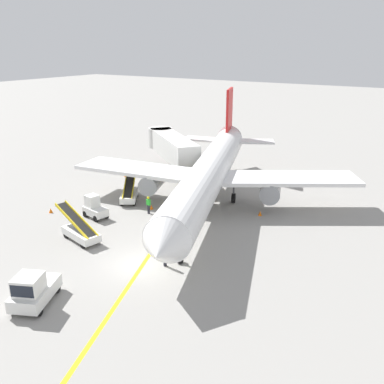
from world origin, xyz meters
TOP-DOWN VIEW (x-y plane):
  - ground_plane at (0.00, 0.00)m, footprint 300.00×300.00m
  - taxi_line_yellow at (-1.57, 5.00)m, footprint 27.63×75.28m
  - airliner at (-1.76, 13.15)m, footprint 27.50×34.17m
  - jet_bridge at (-11.67, 20.60)m, footprint 11.59×9.87m
  - pushback_tug at (-2.28, -7.37)m, footprint 3.24×4.07m
  - baggage_tug_near_wing at (-9.20, 4.90)m, footprint 2.61×1.74m
  - belt_loader_forward_hold at (-9.42, 10.12)m, footprint 3.80×4.86m
  - belt_loader_aft_hold at (-6.68, 0.70)m, footprint 5.16×2.38m
  - ground_crew_marshaller at (-5.59, 8.33)m, footprint 0.36×0.24m
  - ground_crew_wing_walker at (1.67, 0.86)m, footprint 0.36×0.24m
  - safety_cone_nose_left at (-6.07, 9.37)m, footprint 0.36×0.36m
  - safety_cone_nose_right at (-13.58, 3.52)m, footprint 0.36×0.36m
  - safety_cone_wingtip_left at (-15.24, 16.28)m, footprint 0.36×0.36m
  - safety_cone_wingtip_right at (3.53, 13.46)m, footprint 0.36×0.36m
  - safety_cone_tail_area at (-11.17, 4.05)m, footprint 0.36×0.36m

SIDE VIEW (x-z plane):
  - ground_plane at x=0.00m, z-range 0.00..0.00m
  - taxi_line_yellow at x=-1.57m, z-range 0.00..0.01m
  - safety_cone_nose_left at x=-6.07m, z-range 0.00..0.44m
  - safety_cone_nose_right at x=-13.58m, z-range 0.00..0.44m
  - safety_cone_wingtip_left at x=-15.24m, z-range 0.00..0.44m
  - safety_cone_wingtip_right at x=3.53m, z-range 0.00..0.44m
  - safety_cone_tail_area at x=-11.17m, z-range 0.00..0.44m
  - belt_loader_forward_hold at x=-9.42m, z-range -0.52..2.07m
  - belt_loader_aft_hold at x=-6.68m, z-range -0.52..2.07m
  - ground_crew_marshaller at x=-5.59m, z-range 0.06..1.76m
  - ground_crew_wing_walker at x=1.67m, z-range 0.06..1.76m
  - baggage_tug_near_wing at x=-9.20m, z-range -0.12..1.98m
  - pushback_tug at x=-2.28m, z-range -0.11..2.09m
  - airliner at x=-1.76m, z-range -1.63..8.47m
  - jet_bridge at x=-11.67m, z-range 1.12..5.97m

